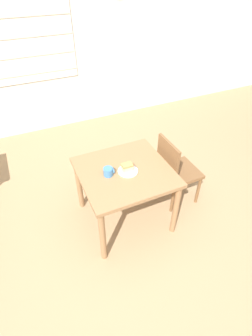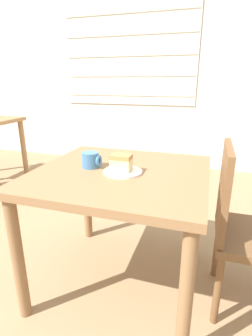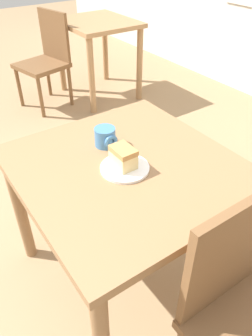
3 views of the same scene
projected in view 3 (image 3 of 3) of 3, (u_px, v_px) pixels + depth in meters
The scene contains 8 objects.
ground_plane at pixel (12, 310), 1.61m from camera, with size 14.00×14.00×0.00m, color #997A56.
dining_table_near at pixel (127, 184), 1.42m from camera, with size 0.91×0.87×0.72m.
dining_table_far at pixel (98, 36), 3.26m from camera, with size 0.77×0.66×0.76m.
chair_near_window at pixel (248, 313), 1.10m from camera, with size 0.42×0.42×0.88m.
chair_far_corner at pixel (47, 58), 3.16m from camera, with size 0.50×0.50×0.88m.
plate at pixel (125, 168), 1.33m from camera, with size 0.20×0.20×0.01m.
cake_slice at pixel (123, 157), 1.31m from camera, with size 0.11×0.08×0.09m.
coffee_mug at pixel (106, 137), 1.45m from camera, with size 0.10×0.09×0.09m.
Camera 3 is at (1.03, -0.03, 1.52)m, focal length 35.00 mm.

